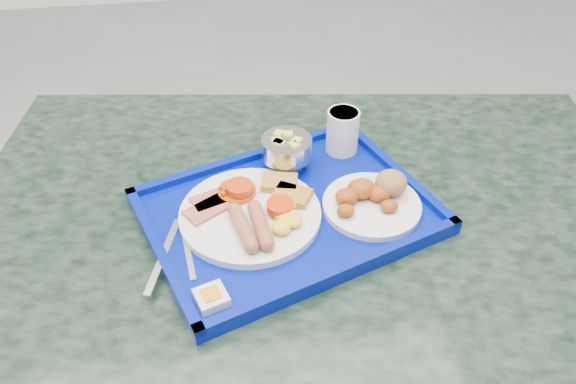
{
  "coord_description": "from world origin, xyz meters",
  "views": [
    {
      "loc": [
        -0.02,
        -0.67,
        1.4
      ],
      "look_at": [
        0.08,
        0.02,
        0.81
      ],
      "focal_mm": 35.0,
      "sensor_mm": 36.0,
      "label": 1
    }
  ],
  "objects_px": {
    "main_plate": "(254,212)",
    "table": "(307,287)",
    "fruit_bowl": "(286,148)",
    "juice_cup": "(343,130)",
    "bread_plate": "(373,198)",
    "tray": "(288,213)"
  },
  "relations": [
    {
      "from": "tray",
      "to": "fruit_bowl",
      "type": "xyz_separation_m",
      "value": [
        0.02,
        0.12,
        0.05
      ]
    },
    {
      "from": "bread_plate",
      "to": "fruit_bowl",
      "type": "xyz_separation_m",
      "value": [
        -0.13,
        0.13,
        0.02
      ]
    },
    {
      "from": "table",
      "to": "juice_cup",
      "type": "relative_size",
      "value": 15.47
    },
    {
      "from": "fruit_bowl",
      "to": "juice_cup",
      "type": "xyz_separation_m",
      "value": [
        0.11,
        0.04,
        0.0
      ]
    },
    {
      "from": "table",
      "to": "tray",
      "type": "bearing_deg",
      "value": -174.86
    },
    {
      "from": "tray",
      "to": "bread_plate",
      "type": "relative_size",
      "value": 3.3
    },
    {
      "from": "bread_plate",
      "to": "fruit_bowl",
      "type": "relative_size",
      "value": 1.81
    },
    {
      "from": "bread_plate",
      "to": "fruit_bowl",
      "type": "distance_m",
      "value": 0.18
    },
    {
      "from": "table",
      "to": "fruit_bowl",
      "type": "distance_m",
      "value": 0.28
    },
    {
      "from": "tray",
      "to": "juice_cup",
      "type": "xyz_separation_m",
      "value": [
        0.13,
        0.16,
        0.05
      ]
    },
    {
      "from": "juice_cup",
      "to": "tray",
      "type": "bearing_deg",
      "value": -129.05
    },
    {
      "from": "tray",
      "to": "bread_plate",
      "type": "height_order",
      "value": "bread_plate"
    },
    {
      "from": "table",
      "to": "fruit_bowl",
      "type": "xyz_separation_m",
      "value": [
        -0.02,
        0.12,
        0.25
      ]
    },
    {
      "from": "tray",
      "to": "main_plate",
      "type": "distance_m",
      "value": 0.06
    },
    {
      "from": "main_plate",
      "to": "bread_plate",
      "type": "distance_m",
      "value": 0.2
    },
    {
      "from": "fruit_bowl",
      "to": "juice_cup",
      "type": "distance_m",
      "value": 0.12
    },
    {
      "from": "tray",
      "to": "main_plate",
      "type": "relative_size",
      "value": 2.33
    },
    {
      "from": "juice_cup",
      "to": "fruit_bowl",
      "type": "bearing_deg",
      "value": -161.6
    },
    {
      "from": "main_plate",
      "to": "table",
      "type": "bearing_deg",
      "value": 7.36
    },
    {
      "from": "main_plate",
      "to": "juice_cup",
      "type": "xyz_separation_m",
      "value": [
        0.19,
        0.17,
        0.03
      ]
    },
    {
      "from": "table",
      "to": "fruit_bowl",
      "type": "relative_size",
      "value": 14.25
    },
    {
      "from": "main_plate",
      "to": "fruit_bowl",
      "type": "height_order",
      "value": "fruit_bowl"
    }
  ]
}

